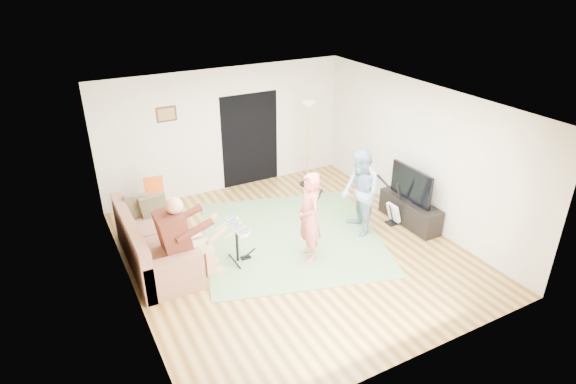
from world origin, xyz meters
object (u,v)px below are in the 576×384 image
object	(u,v)px
dining_chair	(157,207)
tv_cabinet	(410,211)
sofa	(151,248)
guitarist	(360,193)
television	(411,184)
singer	(309,218)
torchiere_lamp	(308,129)
guitar_spare	(394,212)
drum_kit	(237,245)

from	to	relation	value
dining_chair	tv_cabinet	xyz separation A→B (m)	(4.35, -2.38, -0.08)
sofa	tv_cabinet	size ratio (longest dim) A/B	1.63
guitarist	television	world-z (taller)	guitarist
sofa	singer	bearing A→B (deg)	-24.99
torchiere_lamp	tv_cabinet	world-z (taller)	torchiere_lamp
guitar_spare	dining_chair	bearing A→B (deg)	150.91
guitarist	torchiere_lamp	world-z (taller)	torchiere_lamp
guitar_spare	torchiere_lamp	xyz separation A→B (m)	(-0.57, 2.36, 1.09)
drum_kit	guitar_spare	distance (m)	3.21
singer	guitar_spare	size ratio (longest dim) A/B	1.86
guitarist	torchiere_lamp	bearing A→B (deg)	-173.20
singer	television	xyz separation A→B (m)	(2.33, 0.13, 0.05)
singer	guitarist	size ratio (longest dim) A/B	0.96
dining_chair	tv_cabinet	world-z (taller)	dining_chair
singer	dining_chair	world-z (taller)	singer
guitarist	torchiere_lamp	xyz separation A→B (m)	(0.23, 2.30, 0.51)
drum_kit	tv_cabinet	distance (m)	3.52
drum_kit	dining_chair	world-z (taller)	dining_chair
torchiere_lamp	tv_cabinet	size ratio (longest dim) A/B	1.39
drum_kit	torchiere_lamp	xyz separation A→B (m)	(2.63, 2.12, 1.01)
singer	tv_cabinet	world-z (taller)	singer
tv_cabinet	guitarist	bearing A→B (deg)	170.65
dining_chair	television	xyz separation A→B (m)	(4.30, -2.38, 0.52)
sofa	dining_chair	size ratio (longest dim) A/B	2.50
torchiere_lamp	tv_cabinet	xyz separation A→B (m)	(0.87, -2.48, -1.08)
drum_kit	tv_cabinet	bearing A→B (deg)	-5.77
singer	television	size ratio (longest dim) A/B	1.51
torchiere_lamp	television	xyz separation A→B (m)	(0.82, -2.48, -0.48)
sofa	guitar_spare	world-z (taller)	sofa
singer	torchiere_lamp	xyz separation A→B (m)	(1.50, 2.61, 0.54)
drum_kit	dining_chair	bearing A→B (deg)	112.78
torchiere_lamp	television	bearing A→B (deg)	-71.68
television	torchiere_lamp	bearing A→B (deg)	108.32
television	dining_chair	bearing A→B (deg)	151.07
drum_kit	television	distance (m)	3.51
drum_kit	sofa	bearing A→B (deg)	153.47
guitarist	dining_chair	bearing A→B (deg)	-111.45
guitar_spare	television	bearing A→B (deg)	-26.21
drum_kit	guitar_spare	bearing A→B (deg)	-4.15
guitar_spare	tv_cabinet	size ratio (longest dim) A/B	0.61
singer	dining_chair	distance (m)	3.22
sofa	torchiere_lamp	size ratio (longest dim) A/B	1.17
torchiere_lamp	dining_chair	size ratio (longest dim) A/B	2.13
guitar_spare	torchiere_lamp	world-z (taller)	torchiere_lamp
sofa	singer	distance (m)	2.72
television	singer	bearing A→B (deg)	-176.87
drum_kit	television	xyz separation A→B (m)	(3.45, -0.35, 0.53)
sofa	drum_kit	size ratio (longest dim) A/B	3.08
torchiere_lamp	dining_chair	distance (m)	3.62
singer	guitar_spare	distance (m)	2.17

